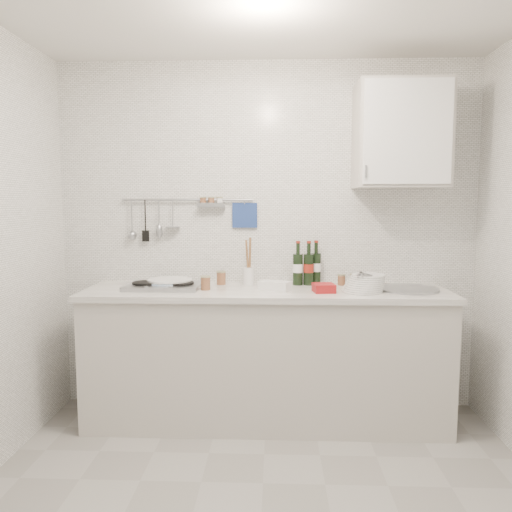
% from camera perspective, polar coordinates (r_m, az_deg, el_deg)
% --- Properties ---
extents(back_wall, '(3.00, 0.02, 2.50)m').
position_cam_1_polar(back_wall, '(3.63, 1.25, 2.16)').
color(back_wall, silver).
rests_on(back_wall, floor).
extents(counter, '(2.44, 0.64, 0.96)m').
position_cam_1_polar(counter, '(3.49, 1.24, -11.69)').
color(counter, '#B3AEA5').
rests_on(counter, floor).
extents(wall_rail, '(0.98, 0.09, 0.34)m').
position_cam_1_polar(wall_rail, '(3.65, -8.19, 4.88)').
color(wall_rail, '#93969B').
rests_on(wall_rail, back_wall).
extents(wall_cabinet, '(0.60, 0.38, 0.70)m').
position_cam_1_polar(wall_cabinet, '(3.57, 16.23, 13.11)').
color(wall_cabinet, '#B3AEA5').
rests_on(wall_cabinet, back_wall).
extents(plate_stack_hob, '(0.34, 0.33, 0.05)m').
position_cam_1_polar(plate_stack_hob, '(3.50, -10.02, -3.06)').
color(plate_stack_hob, '#5181B8').
rests_on(plate_stack_hob, counter).
extents(plate_stack_sink, '(0.29, 0.27, 0.12)m').
position_cam_1_polar(plate_stack_sink, '(3.35, 12.34, -3.06)').
color(plate_stack_sink, white).
rests_on(plate_stack_sink, counter).
extents(wine_bottles, '(0.21, 0.13, 0.31)m').
position_cam_1_polar(wine_bottles, '(3.55, 5.91, -0.79)').
color(wine_bottles, black).
rests_on(wine_bottles, counter).
extents(butter_dish, '(0.23, 0.17, 0.06)m').
position_cam_1_polar(butter_dish, '(3.33, 2.16, -3.40)').
color(butter_dish, white).
rests_on(butter_dish, counter).
extents(strawberry_punnet, '(0.15, 0.15, 0.06)m').
position_cam_1_polar(strawberry_punnet, '(3.28, 7.76, -3.64)').
color(strawberry_punnet, '#A4121F').
rests_on(strawberry_punnet, counter).
extents(utensil_crock, '(0.08, 0.08, 0.34)m').
position_cam_1_polar(utensil_crock, '(3.54, -0.86, -2.03)').
color(utensil_crock, white).
rests_on(utensil_crock, counter).
extents(jar_a, '(0.07, 0.07, 0.10)m').
position_cam_1_polar(jar_a, '(3.56, -4.00, -2.49)').
color(jar_a, brown).
rests_on(jar_a, counter).
extents(jar_b, '(0.06, 0.06, 0.08)m').
position_cam_1_polar(jar_b, '(3.58, 9.75, -2.68)').
color(jar_b, brown).
rests_on(jar_b, counter).
extents(jar_c, '(0.07, 0.07, 0.10)m').
position_cam_1_polar(jar_c, '(3.46, 11.25, -2.80)').
color(jar_c, brown).
rests_on(jar_c, counter).
extents(jar_d, '(0.07, 0.07, 0.09)m').
position_cam_1_polar(jar_d, '(3.35, -5.79, -3.06)').
color(jar_d, brown).
rests_on(jar_d, counter).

